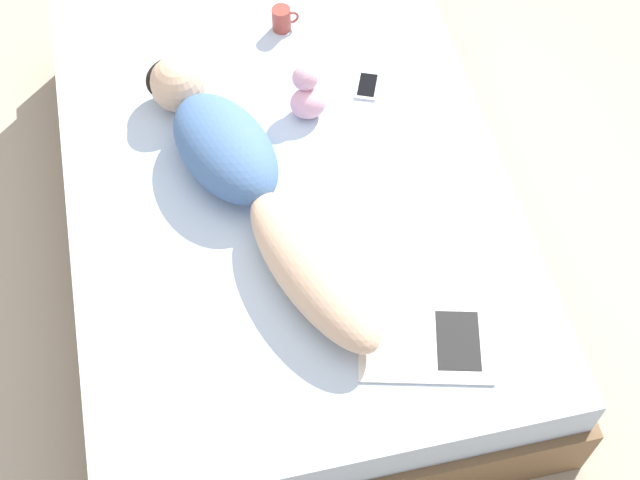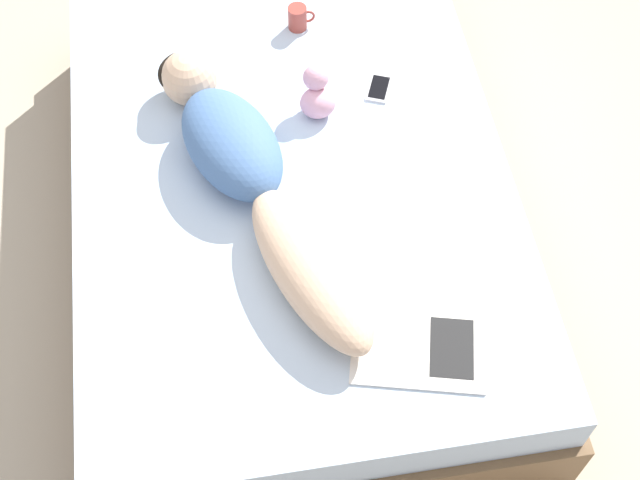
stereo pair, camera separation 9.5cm
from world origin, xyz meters
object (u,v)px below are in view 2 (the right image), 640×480
Objects in this scene: person at (251,175)px; cell_phone at (379,88)px; open_magazine at (420,346)px; coffee_mug at (298,17)px.

cell_phone is (0.52, 0.40, -0.09)m from person.
open_magazine is 4.40× the size of coffee_mug.
person is 2.91× the size of open_magazine.
person is 0.82m from coffee_mug.
coffee_mug is at bearing 50.82° from person.
person reaches higher than cell_phone.
cell_phone is (0.08, 1.07, 0.00)m from open_magazine.
open_magazine is at bearing -72.15° from cell_phone.
coffee_mug is 0.45m from cell_phone.
person is at bearing -109.23° from coffee_mug.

